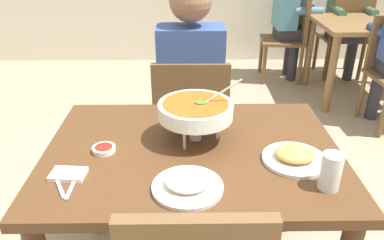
{
  "coord_description": "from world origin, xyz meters",
  "views": [
    {
      "loc": [
        -0.02,
        -1.28,
        1.53
      ],
      "look_at": [
        0.0,
        0.15,
        0.8
      ],
      "focal_mm": 35.52,
      "sensor_mm": 36.0,
      "label": 1
    }
  ],
  "objects_px": {
    "rice_plate": "(188,184)",
    "chair_bg_left": "(292,34)",
    "chair_diner_main": "(191,121)",
    "patron_bg_middle": "(347,11)",
    "dining_table_main": "(192,173)",
    "appetizer_plate": "(295,157)",
    "diner_main": "(191,82)",
    "sauce_dish": "(104,149)",
    "dining_table_far": "(370,36)",
    "patron_bg_left": "(289,10)",
    "drink_glass": "(330,173)",
    "curry_bowl": "(196,111)",
    "chair_bg_middle": "(345,33)"
  },
  "relations": [
    {
      "from": "rice_plate",
      "to": "chair_bg_left",
      "type": "relative_size",
      "value": 0.27
    },
    {
      "from": "chair_diner_main",
      "to": "patron_bg_middle",
      "type": "height_order",
      "value": "patron_bg_middle"
    },
    {
      "from": "patron_bg_middle",
      "to": "chair_bg_left",
      "type": "bearing_deg",
      "value": -176.72
    },
    {
      "from": "dining_table_main",
      "to": "appetizer_plate",
      "type": "relative_size",
      "value": 4.82
    },
    {
      "from": "appetizer_plate",
      "to": "dining_table_main",
      "type": "bearing_deg",
      "value": 165.83
    },
    {
      "from": "chair_diner_main",
      "to": "diner_main",
      "type": "height_order",
      "value": "diner_main"
    },
    {
      "from": "sauce_dish",
      "to": "patron_bg_middle",
      "type": "xyz_separation_m",
      "value": [
        2.02,
        2.79,
        -0.02
      ]
    },
    {
      "from": "dining_table_far",
      "to": "chair_bg_left",
      "type": "distance_m",
      "value": 0.8
    },
    {
      "from": "appetizer_plate",
      "to": "patron_bg_middle",
      "type": "bearing_deg",
      "value": 65.76
    },
    {
      "from": "patron_bg_middle",
      "to": "patron_bg_left",
      "type": "bearing_deg",
      "value": 178.56
    },
    {
      "from": "diner_main",
      "to": "chair_diner_main",
      "type": "bearing_deg",
      "value": -90.0
    },
    {
      "from": "diner_main",
      "to": "drink_glass",
      "type": "relative_size",
      "value": 10.08
    },
    {
      "from": "curry_bowl",
      "to": "chair_bg_left",
      "type": "relative_size",
      "value": 0.37
    },
    {
      "from": "chair_diner_main",
      "to": "appetizer_plate",
      "type": "height_order",
      "value": "chair_diner_main"
    },
    {
      "from": "appetizer_plate",
      "to": "dining_table_far",
      "type": "distance_m",
      "value": 2.68
    },
    {
      "from": "dining_table_far",
      "to": "patron_bg_left",
      "type": "distance_m",
      "value": 0.86
    },
    {
      "from": "appetizer_plate",
      "to": "patron_bg_middle",
      "type": "distance_m",
      "value": 3.15
    },
    {
      "from": "sauce_dish",
      "to": "chair_bg_left",
      "type": "bearing_deg",
      "value": 62.31
    },
    {
      "from": "dining_table_main",
      "to": "dining_table_far",
      "type": "xyz_separation_m",
      "value": [
        1.7,
        2.23,
        -0.01
      ]
    },
    {
      "from": "chair_bg_left",
      "to": "diner_main",
      "type": "bearing_deg",
      "value": -118.82
    },
    {
      "from": "appetizer_plate",
      "to": "drink_glass",
      "type": "xyz_separation_m",
      "value": [
        0.07,
        -0.16,
        0.04
      ]
    },
    {
      "from": "curry_bowl",
      "to": "chair_bg_middle",
      "type": "relative_size",
      "value": 0.37
    },
    {
      "from": "drink_glass",
      "to": "sauce_dish",
      "type": "bearing_deg",
      "value": 163.13
    },
    {
      "from": "appetizer_plate",
      "to": "chair_bg_left",
      "type": "distance_m",
      "value": 2.94
    },
    {
      "from": "curry_bowl",
      "to": "drink_glass",
      "type": "bearing_deg",
      "value": -37.55
    },
    {
      "from": "diner_main",
      "to": "chair_bg_left",
      "type": "relative_size",
      "value": 1.46
    },
    {
      "from": "curry_bowl",
      "to": "rice_plate",
      "type": "xyz_separation_m",
      "value": [
        -0.03,
        -0.34,
        -0.11
      ]
    },
    {
      "from": "dining_table_far",
      "to": "chair_bg_left",
      "type": "xyz_separation_m",
      "value": [
        -0.6,
        0.52,
        -0.11
      ]
    },
    {
      "from": "appetizer_plate",
      "to": "sauce_dish",
      "type": "height_order",
      "value": "appetizer_plate"
    },
    {
      "from": "chair_bg_middle",
      "to": "drink_glass",
      "type": "bearing_deg",
      "value": -112.32
    },
    {
      "from": "chair_diner_main",
      "to": "patron_bg_left",
      "type": "height_order",
      "value": "patron_bg_left"
    },
    {
      "from": "appetizer_plate",
      "to": "chair_bg_middle",
      "type": "xyz_separation_m",
      "value": [
        1.32,
        2.87,
        -0.26
      ]
    },
    {
      "from": "appetizer_plate",
      "to": "chair_bg_left",
      "type": "relative_size",
      "value": 0.27
    },
    {
      "from": "rice_plate",
      "to": "patron_bg_left",
      "type": "distance_m",
      "value": 3.24
    },
    {
      "from": "sauce_dish",
      "to": "chair_bg_middle",
      "type": "relative_size",
      "value": 0.1
    },
    {
      "from": "diner_main",
      "to": "appetizer_plate",
      "type": "xyz_separation_m",
      "value": [
        0.38,
        -0.83,
        0.03
      ]
    },
    {
      "from": "diner_main",
      "to": "curry_bowl",
      "type": "distance_m",
      "value": 0.67
    },
    {
      "from": "dining_table_main",
      "to": "chair_bg_middle",
      "type": "bearing_deg",
      "value": 58.59
    },
    {
      "from": "sauce_dish",
      "to": "dining_table_far",
      "type": "bearing_deg",
      "value": 47.63
    },
    {
      "from": "chair_bg_left",
      "to": "chair_bg_middle",
      "type": "distance_m",
      "value": 0.59
    },
    {
      "from": "rice_plate",
      "to": "drink_glass",
      "type": "height_order",
      "value": "drink_glass"
    },
    {
      "from": "appetizer_plate",
      "to": "chair_bg_left",
      "type": "height_order",
      "value": "chair_bg_left"
    },
    {
      "from": "diner_main",
      "to": "curry_bowl",
      "type": "bearing_deg",
      "value": -88.83
    },
    {
      "from": "sauce_dish",
      "to": "patron_bg_middle",
      "type": "bearing_deg",
      "value": 54.17
    },
    {
      "from": "chair_bg_middle",
      "to": "patron_bg_left",
      "type": "bearing_deg",
      "value": 178.7
    },
    {
      "from": "chair_bg_middle",
      "to": "dining_table_far",
      "type": "bearing_deg",
      "value": -89.45
    },
    {
      "from": "chair_diner_main",
      "to": "dining_table_far",
      "type": "relative_size",
      "value": 0.9
    },
    {
      "from": "rice_plate",
      "to": "appetizer_plate",
      "type": "height_order",
      "value": "same"
    },
    {
      "from": "dining_table_far",
      "to": "chair_bg_left",
      "type": "relative_size",
      "value": 1.11
    },
    {
      "from": "appetizer_plate",
      "to": "patron_bg_middle",
      "type": "xyz_separation_m",
      "value": [
        1.29,
        2.87,
        -0.03
      ]
    }
  ]
}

